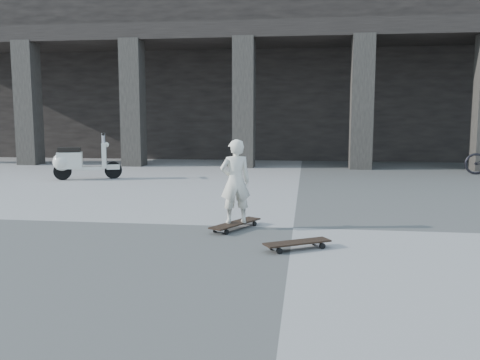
# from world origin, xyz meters

# --- Properties ---
(ground) EXTENTS (90.00, 90.00, 0.00)m
(ground) POSITION_xyz_m (0.00, 0.00, 0.00)
(ground) COLOR #4D4D4B
(ground) RESTS_ON ground
(colonnade) EXTENTS (28.00, 8.82, 6.00)m
(colonnade) POSITION_xyz_m (-0.00, 13.77, 3.03)
(colonnade) COLOR black
(colonnade) RESTS_ON ground
(longboard) EXTENTS (0.66, 0.95, 0.10)m
(longboard) POSITION_xyz_m (-0.82, -0.19, 0.08)
(longboard) COLOR black
(longboard) RESTS_ON ground
(skateboard_spare) EXTENTS (0.84, 0.61, 0.10)m
(skateboard_spare) POSITION_xyz_m (0.08, -1.19, 0.08)
(skateboard_spare) COLOR black
(skateboard_spare) RESTS_ON ground
(child) EXTENTS (0.51, 0.42, 1.19)m
(child) POSITION_xyz_m (-0.82, -0.19, 0.69)
(child) COLOR silver
(child) RESTS_ON longboard
(scooter) EXTENTS (1.62, 0.86, 1.18)m
(scooter) POSITION_xyz_m (-5.63, 4.87, 0.47)
(scooter) COLOR black
(scooter) RESTS_ON ground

